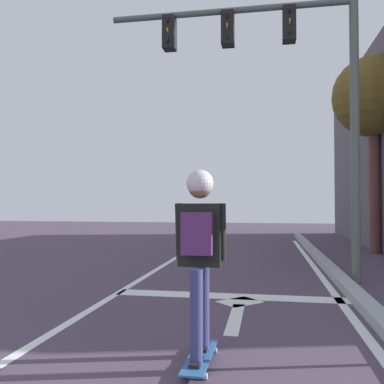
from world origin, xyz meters
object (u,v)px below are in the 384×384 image
(skateboard, at_px, (200,357))
(skater, at_px, (200,238))
(roadside_tree, at_px, (374,98))
(traffic_signal_mast, at_px, (279,66))

(skateboard, xyz_separation_m, skater, (-0.00, -0.02, 1.04))
(skateboard, height_order, roadside_tree, roadside_tree)
(skater, relative_size, roadside_tree, 0.29)
(skater, bearing_deg, skateboard, 89.24)
(roadside_tree, bearing_deg, skater, -112.20)
(traffic_signal_mast, relative_size, roadside_tree, 0.98)
(skateboard, bearing_deg, traffic_signal_mast, 78.84)
(skateboard, xyz_separation_m, traffic_signal_mast, (0.83, 4.19, 3.90))
(skater, xyz_separation_m, roadside_tree, (3.60, 8.82, 3.28))
(skateboard, height_order, traffic_signal_mast, traffic_signal_mast)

